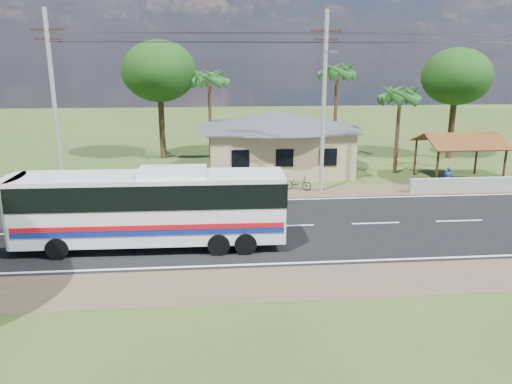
% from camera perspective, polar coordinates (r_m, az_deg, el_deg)
% --- Properties ---
extents(ground, '(120.00, 120.00, 0.00)m').
position_cam_1_polar(ground, '(25.58, 3.88, -3.90)').
color(ground, '#2C4619').
rests_on(ground, ground).
extents(road, '(120.00, 16.00, 0.03)m').
position_cam_1_polar(road, '(25.58, 3.88, -3.88)').
color(road, black).
rests_on(road, ground).
extents(house, '(12.40, 10.00, 5.00)m').
position_cam_1_polar(house, '(37.60, 2.44, 6.55)').
color(house, '#C5B483').
rests_on(house, ground).
extents(waiting_shed, '(5.20, 4.48, 3.35)m').
position_cam_1_polar(waiting_shed, '(36.89, 22.30, 5.37)').
color(waiting_shed, '#3A2215').
rests_on(waiting_shed, ground).
extents(concrete_barrier, '(7.00, 0.30, 0.90)m').
position_cam_1_polar(concrete_barrier, '(34.36, 22.58, 0.77)').
color(concrete_barrier, '#9E9E99').
rests_on(concrete_barrier, ground).
extents(utility_poles, '(32.80, 2.22, 11.00)m').
position_cam_1_polar(utility_poles, '(31.12, 7.17, 10.38)').
color(utility_poles, '#9E9E99').
rests_on(utility_poles, ground).
extents(palm_near, '(2.80, 2.80, 6.70)m').
position_cam_1_polar(palm_near, '(37.39, 16.17, 10.65)').
color(palm_near, '#47301E').
rests_on(palm_near, ground).
extents(palm_mid, '(2.80, 2.80, 8.20)m').
position_cam_1_polar(palm_mid, '(40.56, 9.27, 13.43)').
color(palm_mid, '#47301E').
rests_on(palm_mid, ground).
extents(palm_far, '(2.80, 2.80, 7.70)m').
position_cam_1_polar(palm_far, '(39.87, -5.39, 12.84)').
color(palm_far, '#47301E').
rests_on(palm_far, ground).
extents(tree_behind_house, '(6.00, 6.00, 9.61)m').
position_cam_1_polar(tree_behind_house, '(42.06, -11.00, 13.36)').
color(tree_behind_house, '#47301E').
rests_on(tree_behind_house, ground).
extents(tree_behind_shed, '(5.60, 5.60, 9.02)m').
position_cam_1_polar(tree_behind_shed, '(44.52, 21.95, 12.10)').
color(tree_behind_shed, '#47301E').
rests_on(tree_behind_shed, ground).
extents(coach_bus, '(11.87, 2.76, 3.67)m').
position_cam_1_polar(coach_bus, '(22.63, -11.80, -1.23)').
color(coach_bus, silver).
rests_on(coach_bus, ground).
extents(motorcycle, '(1.89, 1.19, 0.94)m').
position_cam_1_polar(motorcycle, '(32.20, 4.79, 1.03)').
color(motorcycle, black).
rests_on(motorcycle, ground).
extents(person, '(0.56, 0.40, 1.46)m').
position_cam_1_polar(person, '(34.62, 21.06, 1.50)').
color(person, navy).
rests_on(person, ground).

